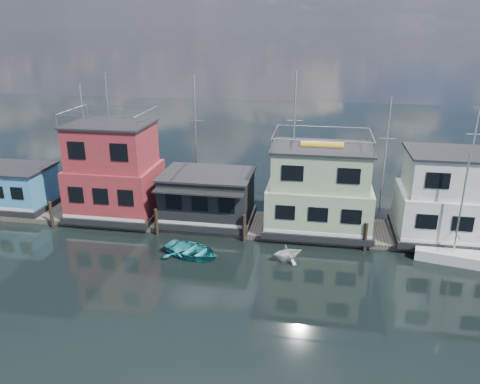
% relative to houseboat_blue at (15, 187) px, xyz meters
% --- Properties ---
extents(ground, '(160.00, 160.00, 0.00)m').
position_rel_houseboat_blue_xyz_m(ground, '(18.00, -12.00, -2.21)').
color(ground, black).
rests_on(ground, ground).
extents(dock, '(48.00, 5.00, 0.40)m').
position_rel_houseboat_blue_xyz_m(dock, '(18.00, 0.00, -2.01)').
color(dock, '#595147').
rests_on(dock, ground).
extents(houseboat_blue, '(6.40, 4.90, 3.66)m').
position_rel_houseboat_blue_xyz_m(houseboat_blue, '(0.00, 0.00, 0.00)').
color(houseboat_blue, black).
rests_on(houseboat_blue, dock).
extents(houseboat_red, '(7.40, 5.90, 11.86)m').
position_rel_houseboat_blue_xyz_m(houseboat_red, '(9.50, 0.00, 1.90)').
color(houseboat_red, black).
rests_on(houseboat_red, dock).
extents(houseboat_dark, '(7.40, 6.10, 4.06)m').
position_rel_houseboat_blue_xyz_m(houseboat_dark, '(17.50, -0.02, 0.21)').
color(houseboat_dark, black).
rests_on(houseboat_dark, dock).
extents(houseboat_green, '(8.40, 5.90, 7.03)m').
position_rel_houseboat_blue_xyz_m(houseboat_green, '(26.50, 0.00, 1.34)').
color(houseboat_green, black).
rests_on(houseboat_green, dock).
extents(houseboat_white, '(8.40, 5.90, 6.66)m').
position_rel_houseboat_blue_xyz_m(houseboat_white, '(36.50, 0.00, 1.33)').
color(houseboat_white, black).
rests_on(houseboat_white, dock).
extents(pilings, '(42.28, 0.28, 2.20)m').
position_rel_houseboat_blue_xyz_m(pilings, '(17.67, -2.80, -1.11)').
color(pilings, '#2D2116').
rests_on(pilings, ground).
extents(background_masts, '(36.40, 0.16, 12.00)m').
position_rel_houseboat_blue_xyz_m(background_masts, '(22.76, 6.00, 3.35)').
color(background_masts, silver).
rests_on(background_masts, ground).
extents(dinghy_white, '(2.93, 2.81, 1.19)m').
position_rel_houseboat_blue_xyz_m(dinghy_white, '(24.51, -5.27, -1.61)').
color(dinghy_white, silver).
rests_on(dinghy_white, ground).
extents(dinghy_teal, '(5.18, 4.46, 0.90)m').
position_rel_houseboat_blue_xyz_m(dinghy_teal, '(17.71, -5.90, -1.75)').
color(dinghy_teal, teal).
rests_on(dinghy_teal, ground).
extents(day_sailer, '(5.23, 2.67, 7.87)m').
position_rel_houseboat_blue_xyz_m(day_sailer, '(36.00, -3.44, -1.75)').
color(day_sailer, silver).
rests_on(day_sailer, ground).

